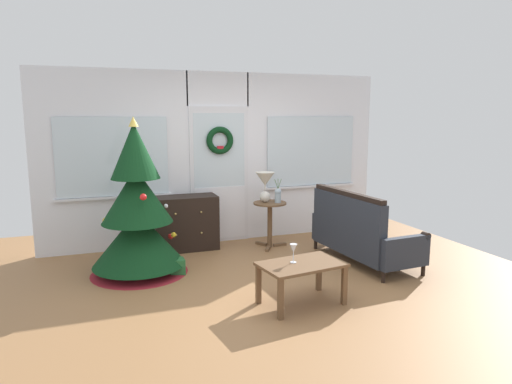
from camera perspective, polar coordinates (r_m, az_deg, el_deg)
ground_plane at (r=5.30m, az=1.53°, el=-11.69°), size 6.76×6.76×0.00m
back_wall_with_door at (r=6.95m, az=-4.68°, el=4.24°), size 5.20×0.19×2.55m
christmas_tree at (r=5.73m, az=-14.52°, el=-3.02°), size 1.18×1.18×1.91m
dresser_cabinet at (r=6.69m, az=-8.74°, el=-3.81°), size 0.90×0.45×0.78m
settee_sofa at (r=6.19m, az=12.62°, el=-5.14°), size 0.82×1.67×0.96m
side_table at (r=6.70m, az=1.73°, el=-2.92°), size 0.50×0.48×0.67m
table_lamp at (r=6.62m, az=1.14°, el=1.15°), size 0.28×0.28×0.44m
flower_vase at (r=6.62m, az=2.74°, el=-0.34°), size 0.11×0.10×0.35m
coffee_table at (r=4.76m, az=5.67°, el=-9.53°), size 0.91×0.64×0.44m
wine_glass at (r=4.70m, az=4.68°, el=-7.09°), size 0.08×0.08×0.20m
gift_box at (r=5.75m, az=-9.83°, el=-9.11°), size 0.19×0.17×0.19m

